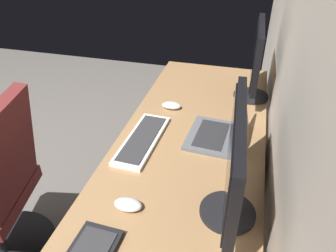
{
  "coord_description": "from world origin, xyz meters",
  "views": [
    {
      "loc": [
        1.03,
        2.07,
        1.63
      ],
      "look_at": [
        0.04,
        1.81,
        0.95
      ],
      "focal_mm": 34.63,
      "sensor_mm": 36.0,
      "label": 1
    }
  ],
  "objects_px": {
    "drawer_pedestal": "(195,192)",
    "laptop_leftmost": "(223,130)",
    "monitor_primary": "(234,162)",
    "monitor_secondary": "(256,58)",
    "keyboard_main": "(142,139)",
    "mouse_main": "(128,205)",
    "mouse_spare": "(171,105)"
  },
  "relations": [
    {
      "from": "laptop_leftmost",
      "to": "mouse_main",
      "type": "bearing_deg",
      "value": -28.42
    },
    {
      "from": "mouse_main",
      "to": "mouse_spare",
      "type": "xyz_separation_m",
      "value": [
        -0.73,
        -0.03,
        0.0
      ]
    },
    {
      "from": "laptop_leftmost",
      "to": "mouse_spare",
      "type": "distance_m",
      "value": 0.38
    },
    {
      "from": "mouse_main",
      "to": "monitor_primary",
      "type": "bearing_deg",
      "value": 100.92
    },
    {
      "from": "laptop_leftmost",
      "to": "keyboard_main",
      "type": "height_order",
      "value": "laptop_leftmost"
    },
    {
      "from": "laptop_leftmost",
      "to": "keyboard_main",
      "type": "relative_size",
      "value": 0.72
    },
    {
      "from": "drawer_pedestal",
      "to": "laptop_leftmost",
      "type": "xyz_separation_m",
      "value": [
        0.0,
        0.11,
        0.43
      ]
    },
    {
      "from": "monitor_primary",
      "to": "monitor_secondary",
      "type": "distance_m",
      "value": 0.91
    },
    {
      "from": "laptop_leftmost",
      "to": "mouse_main",
      "type": "height_order",
      "value": "laptop_leftmost"
    },
    {
      "from": "monitor_primary",
      "to": "drawer_pedestal",
      "type": "bearing_deg",
      "value": -157.66
    },
    {
      "from": "drawer_pedestal",
      "to": "laptop_leftmost",
      "type": "height_order",
      "value": "laptop_leftmost"
    },
    {
      "from": "drawer_pedestal",
      "to": "monitor_secondary",
      "type": "height_order",
      "value": "monitor_secondary"
    },
    {
      "from": "monitor_secondary",
      "to": "mouse_spare",
      "type": "height_order",
      "value": "monitor_secondary"
    },
    {
      "from": "keyboard_main",
      "to": "monitor_primary",
      "type": "bearing_deg",
      "value": 52.03
    },
    {
      "from": "monitor_secondary",
      "to": "mouse_spare",
      "type": "xyz_separation_m",
      "value": [
        0.25,
        -0.41,
        -0.22
      ]
    },
    {
      "from": "monitor_primary",
      "to": "mouse_spare",
      "type": "distance_m",
      "value": 0.79
    },
    {
      "from": "drawer_pedestal",
      "to": "mouse_main",
      "type": "height_order",
      "value": "mouse_main"
    },
    {
      "from": "mouse_spare",
      "to": "drawer_pedestal",
      "type": "bearing_deg",
      "value": 41.23
    },
    {
      "from": "laptop_leftmost",
      "to": "keyboard_main",
      "type": "distance_m",
      "value": 0.38
    },
    {
      "from": "drawer_pedestal",
      "to": "mouse_spare",
      "type": "relative_size",
      "value": 6.68
    },
    {
      "from": "keyboard_main",
      "to": "mouse_main",
      "type": "relative_size",
      "value": 4.09
    },
    {
      "from": "monitor_secondary",
      "to": "keyboard_main",
      "type": "distance_m",
      "value": 0.78
    },
    {
      "from": "monitor_primary",
      "to": "keyboard_main",
      "type": "height_order",
      "value": "monitor_primary"
    },
    {
      "from": "monitor_secondary",
      "to": "drawer_pedestal",
      "type": "bearing_deg",
      "value": -25.72
    },
    {
      "from": "monitor_secondary",
      "to": "laptop_leftmost",
      "type": "xyz_separation_m",
      "value": [
        0.46,
        -0.11,
        -0.19
      ]
    },
    {
      "from": "laptop_leftmost",
      "to": "mouse_spare",
      "type": "relative_size",
      "value": 2.96
    },
    {
      "from": "laptop_leftmost",
      "to": "mouse_main",
      "type": "xyz_separation_m",
      "value": [
        0.51,
        -0.28,
        -0.03
      ]
    },
    {
      "from": "keyboard_main",
      "to": "mouse_spare",
      "type": "height_order",
      "value": "mouse_spare"
    },
    {
      "from": "drawer_pedestal",
      "to": "monitor_secondary",
      "type": "xyz_separation_m",
      "value": [
        -0.46,
        0.22,
        0.62
      ]
    },
    {
      "from": "monitor_primary",
      "to": "mouse_main",
      "type": "bearing_deg",
      "value": -79.08
    },
    {
      "from": "laptop_leftmost",
      "to": "mouse_main",
      "type": "relative_size",
      "value": 2.96
    },
    {
      "from": "mouse_main",
      "to": "mouse_spare",
      "type": "bearing_deg",
      "value": -178.01
    }
  ]
}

